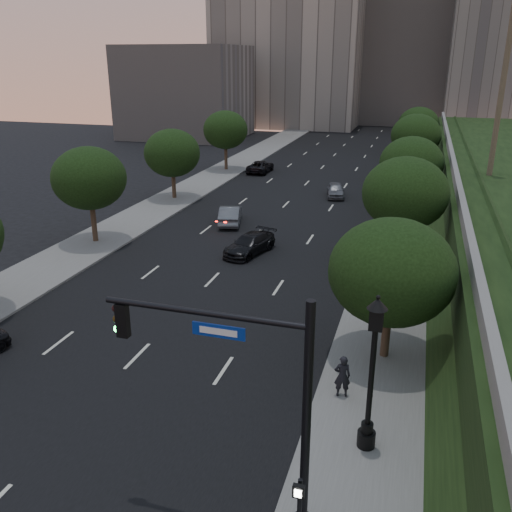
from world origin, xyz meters
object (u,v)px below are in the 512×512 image
(sedan_mid_left, at_px, (230,215))
(pedestrian_a, at_px, (342,376))
(sedan_near_right, at_px, (250,244))
(sedan_far_right, at_px, (336,190))
(pedestrian_c, at_px, (390,298))
(sedan_far_left, at_px, (260,167))
(pedestrian_b, at_px, (401,306))
(street_lamp, at_px, (371,381))
(traffic_signal_mast, at_px, (265,413))

(sedan_mid_left, relative_size, pedestrian_a, 2.58)
(sedan_near_right, bearing_deg, sedan_far_right, 95.91)
(pedestrian_c, bearing_deg, sedan_far_left, -91.27)
(pedestrian_b, distance_m, pedestrian_c, 0.79)
(sedan_mid_left, distance_m, pedestrian_a, 23.71)
(sedan_far_right, xyz_separation_m, pedestrian_b, (7.06, -24.52, 0.27))
(sedan_far_left, xyz_separation_m, pedestrian_b, (17.00, -33.51, 0.27))
(street_lamp, bearing_deg, sedan_far_left, 110.76)
(traffic_signal_mast, xyz_separation_m, street_lamp, (2.39, 3.89, -1.04))
(sedan_near_right, height_order, pedestrian_a, pedestrian_a)
(sedan_far_right, relative_size, pedestrian_b, 2.47)
(traffic_signal_mast, height_order, pedestrian_a, traffic_signal_mast)
(sedan_mid_left, relative_size, pedestrian_b, 2.81)
(pedestrian_a, bearing_deg, pedestrian_b, -119.32)
(sedan_near_right, relative_size, pedestrian_a, 2.63)
(sedan_mid_left, bearing_deg, sedan_near_right, 105.14)
(sedan_far_left, distance_m, pedestrian_a, 43.30)
(sedan_mid_left, xyz_separation_m, sedan_far_left, (-3.43, 19.96, -0.07))
(traffic_signal_mast, xyz_separation_m, pedestrian_b, (3.02, 13.54, -2.74))
(sedan_mid_left, height_order, sedan_near_right, sedan_mid_left)
(street_lamp, distance_m, pedestrian_a, 3.30)
(pedestrian_c, bearing_deg, sedan_near_right, -64.03)
(traffic_signal_mast, xyz_separation_m, sedan_near_right, (-7.04, 21.00, -3.02))
(street_lamp, height_order, pedestrian_a, street_lamp)
(street_lamp, distance_m, sedan_far_left, 46.21)
(sedan_near_right, xyz_separation_m, pedestrian_b, (10.06, -7.46, 0.28))
(sedan_far_right, height_order, pedestrian_c, pedestrian_c)
(traffic_signal_mast, relative_size, street_lamp, 1.25)
(sedan_near_right, height_order, pedestrian_c, pedestrian_c)
(sedan_far_right, distance_m, pedestrian_b, 25.52)
(traffic_signal_mast, distance_m, sedan_far_left, 49.18)
(traffic_signal_mast, xyz_separation_m, pedestrian_c, (2.42, 14.04, -2.60))
(pedestrian_c, bearing_deg, sedan_mid_left, -72.89)
(sedan_far_left, distance_m, sedan_far_right, 13.40)
(pedestrian_c, bearing_deg, sedan_far_right, -102.63)
(sedan_near_right, bearing_deg, traffic_signal_mast, -55.57)
(street_lamp, bearing_deg, traffic_signal_mast, -121.59)
(sedan_mid_left, height_order, sedan_far_left, sedan_mid_left)
(street_lamp, height_order, pedestrian_b, street_lamp)
(sedan_mid_left, xyz_separation_m, pedestrian_a, (11.73, -20.61, 0.28))
(street_lamp, relative_size, sedan_far_right, 1.46)
(street_lamp, xyz_separation_m, pedestrian_c, (0.03, 10.15, -1.56))
(street_lamp, height_order, sedan_mid_left, street_lamp)
(pedestrian_a, bearing_deg, sedan_near_right, -75.19)
(sedan_far_left, bearing_deg, sedan_far_right, 138.08)
(traffic_signal_mast, bearing_deg, pedestrian_c, 80.22)
(pedestrian_c, bearing_deg, street_lamp, 62.16)
(sedan_far_left, relative_size, sedan_far_right, 1.23)
(traffic_signal_mast, distance_m, street_lamp, 4.68)
(sedan_near_right, distance_m, pedestrian_c, 11.76)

